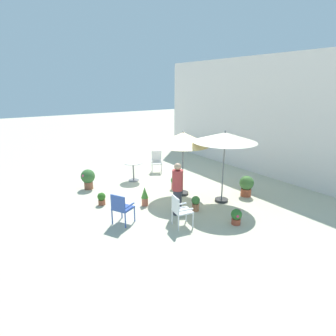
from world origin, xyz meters
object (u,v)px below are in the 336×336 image
at_px(patio_chair_1, 157,161).
at_px(potted_plant_3, 196,203).
at_px(patio_umbrella_0, 183,139).
at_px(potted_plant_1, 236,216).
at_px(patio_chair_2, 121,207).
at_px(potted_plant_0, 102,198).
at_px(patio_chair_0, 180,209).
at_px(potted_plant_6, 246,185).
at_px(cafe_table_0, 133,168).
at_px(standing_person, 177,189).
at_px(potted_plant_4, 88,178).
at_px(potted_plant_5, 174,182).
at_px(patio_umbrella_1, 225,138).
at_px(potted_plant_2, 145,196).

bearing_deg(patio_chair_1, potted_plant_3, -15.43).
height_order(patio_umbrella_0, potted_plant_1, patio_umbrella_0).
relative_size(patio_chair_2, potted_plant_0, 2.18).
xyz_separation_m(patio_chair_0, potted_plant_0, (-2.61, -1.24, -0.30)).
bearing_deg(potted_plant_6, potted_plant_3, -91.26).
height_order(potted_plant_0, potted_plant_3, potted_plant_3).
bearing_deg(cafe_table_0, potted_plant_3, 4.39).
xyz_separation_m(potted_plant_6, standing_person, (-0.16, -2.86, 0.42)).
xyz_separation_m(potted_plant_1, potted_plant_4, (-5.06, -2.50, 0.19)).
height_order(patio_umbrella_0, patio_chair_0, patio_umbrella_0).
xyz_separation_m(patio_chair_2, potted_plant_5, (-1.47, 2.84, -0.26)).
bearing_deg(standing_person, potted_plant_0, -139.96).
xyz_separation_m(patio_chair_1, potted_plant_0, (2.08, -3.40, -0.31)).
height_order(cafe_table_0, potted_plant_0, cafe_table_0).
height_order(patio_umbrella_1, potted_plant_2, patio_umbrella_1).
height_order(patio_chair_0, potted_plant_3, patio_chair_0).
distance_m(patio_chair_2, potted_plant_1, 3.22).
bearing_deg(potted_plant_6, patio_umbrella_1, -97.50).
distance_m(cafe_table_0, potted_plant_5, 1.91).
bearing_deg(standing_person, potted_plant_3, 79.55).
bearing_deg(potted_plant_0, patio_umbrella_1, 60.26).
bearing_deg(potted_plant_2, potted_plant_6, 69.22).
xyz_separation_m(potted_plant_0, standing_person, (1.94, 1.63, 0.61)).
height_order(patio_chair_0, potted_plant_4, patio_chair_0).
xyz_separation_m(cafe_table_0, potted_plant_6, (3.69, 2.52, -0.14)).
height_order(cafe_table_0, patio_chair_2, patio_chair_2).
bearing_deg(patio_umbrella_1, patio_chair_0, -73.79).
relative_size(cafe_table_0, potted_plant_5, 1.66).
distance_m(potted_plant_0, potted_plant_4, 1.69).
bearing_deg(patio_chair_0, potted_plant_3, 118.67).
bearing_deg(standing_person, potted_plant_4, -157.45).
bearing_deg(patio_umbrella_0, potted_plant_3, -19.71).
xyz_separation_m(patio_umbrella_0, standing_person, (1.21, -1.09, -1.17)).
distance_m(patio_umbrella_1, patio_chair_0, 2.82).
bearing_deg(potted_plant_3, patio_umbrella_1, 94.20).
distance_m(patio_umbrella_0, potted_plant_1, 3.18).
xyz_separation_m(potted_plant_2, potted_plant_6, (1.27, 3.35, 0.07)).
bearing_deg(potted_plant_3, potted_plant_6, 88.74).
bearing_deg(potted_plant_5, potted_plant_1, -3.11).
height_order(patio_chair_0, patio_chair_1, patio_chair_1).
xyz_separation_m(cafe_table_0, patio_chair_0, (4.19, -0.74, -0.03)).
bearing_deg(potted_plant_5, potted_plant_0, -92.45).
relative_size(potted_plant_3, potted_plant_5, 1.01).
bearing_deg(patio_chair_1, patio_chair_0, -24.68).
bearing_deg(patio_umbrella_1, potted_plant_2, -116.16).
xyz_separation_m(patio_chair_0, potted_plant_1, (0.77, 1.39, -0.28)).
xyz_separation_m(patio_chair_1, potted_plant_2, (2.92, -2.26, -0.19)).
bearing_deg(patio_chair_1, cafe_table_0, -70.42).
xyz_separation_m(patio_umbrella_0, potted_plant_6, (1.37, 1.77, -1.58)).
bearing_deg(patio_chair_2, potted_plant_5, 117.35).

